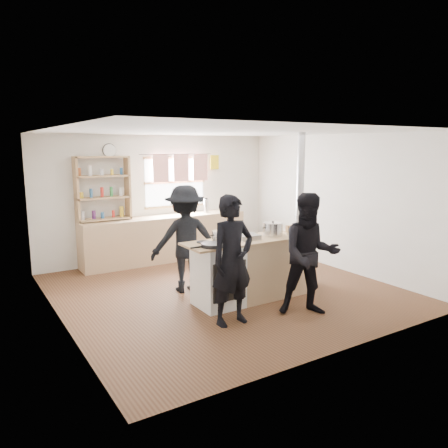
{
  "coord_description": "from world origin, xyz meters",
  "views": [
    {
      "loc": [
        -3.56,
        -5.7,
        2.28
      ],
      "look_at": [
        -0.07,
        -0.1,
        1.1
      ],
      "focal_mm": 35.0,
      "sensor_mm": 36.0,
      "label": 1
    }
  ],
  "objects": [
    {
      "name": "back_counter",
      "position": [
        0.0,
        2.22,
        0.45
      ],
      "size": [
        3.4,
        0.55,
        0.9
      ],
      "primitive_type": "cube",
      "color": "tan",
      "rests_on": "ground"
    },
    {
      "name": "stockpot_stove",
      "position": [
        -0.37,
        -0.46,
        1.01
      ],
      "size": [
        0.22,
        0.22,
        0.18
      ],
      "color": "silver",
      "rests_on": "cooking_island"
    },
    {
      "name": "roast_tray",
      "position": [
        0.07,
        -0.54,
        0.97
      ],
      "size": [
        0.34,
        0.32,
        0.07
      ],
      "color": "silver",
      "rests_on": "cooking_island"
    },
    {
      "name": "shelving_unit",
      "position": [
        -1.2,
        2.34,
        1.51
      ],
      "size": [
        1.0,
        0.28,
        1.2
      ],
      "color": "tan",
      "rests_on": "back_counter"
    },
    {
      "name": "flue_heater",
      "position": [
        1.21,
        -0.38,
        0.64
      ],
      "size": [
        0.35,
        0.35,
        2.5
      ],
      "color": "black",
      "rests_on": "ground"
    },
    {
      "name": "bread_board",
      "position": [
        0.93,
        -0.56,
        0.98
      ],
      "size": [
        0.33,
        0.28,
        0.12
      ],
      "color": "tan",
      "rests_on": "cooking_island"
    },
    {
      "name": "person_near_left",
      "position": [
        -0.61,
        -1.18,
        0.84
      ],
      "size": [
        0.63,
        0.43,
        1.69
      ],
      "primitive_type": "imported",
      "rotation": [
        0.0,
        0.0,
        0.05
      ],
      "color": "black",
      "rests_on": "ground"
    },
    {
      "name": "ground",
      "position": [
        0.0,
        0.0,
        -0.01
      ],
      "size": [
        5.0,
        5.0,
        0.01
      ],
      "primitive_type": "cube",
      "color": "brown",
      "rests_on": "ground"
    },
    {
      "name": "person_near_right",
      "position": [
        0.45,
        -1.46,
        0.84
      ],
      "size": [
        1.02,
        0.95,
        1.67
      ],
      "primitive_type": "imported",
      "rotation": [
        0.0,
        0.0,
        -0.51
      ],
      "color": "black",
      "rests_on": "ground"
    },
    {
      "name": "skillet_greens",
      "position": [
        -0.63,
        -0.71,
        0.96
      ],
      "size": [
        0.33,
        0.33,
        0.05
      ],
      "color": "black",
      "rests_on": "cooking_island"
    },
    {
      "name": "stockpot_counter",
      "position": [
        0.54,
        -0.54,
        1.03
      ],
      "size": [
        0.31,
        0.31,
        0.23
      ],
      "color": "silver",
      "rests_on": "cooking_island"
    },
    {
      "name": "person_far",
      "position": [
        -0.53,
        0.31,
        0.84
      ],
      "size": [
        1.19,
        0.82,
        1.69
      ],
      "primitive_type": "imported",
      "rotation": [
        0.0,
        0.0,
        2.95
      ],
      "color": "black",
      "rests_on": "ground"
    },
    {
      "name": "thermos",
      "position": [
        0.93,
        2.22,
        1.04
      ],
      "size": [
        0.1,
        0.1,
        0.29
      ],
      "primitive_type": "cylinder",
      "color": "silver",
      "rests_on": "back_counter"
    },
    {
      "name": "cooking_island",
      "position": [
        0.14,
        -0.55,
        0.47
      ],
      "size": [
        1.97,
        0.64,
        0.93
      ],
      "color": "white",
      "rests_on": "ground"
    }
  ]
}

